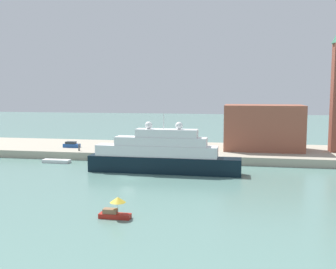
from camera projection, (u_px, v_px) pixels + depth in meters
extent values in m
plane|color=slate|center=(128.00, 179.00, 70.09)|extent=(400.00, 400.00, 0.00)
cube|color=#ADA38E|center=(159.00, 151.00, 96.78)|extent=(110.00, 22.83, 1.74)
cube|color=black|center=(164.00, 165.00, 74.88)|extent=(28.89, 3.80, 3.11)
cube|color=white|center=(156.00, 151.00, 74.85)|extent=(23.11, 3.50, 2.07)
cube|color=white|center=(161.00, 141.00, 74.50)|extent=(17.33, 3.19, 1.61)
cube|color=white|center=(167.00, 133.00, 74.11)|extent=(11.56, 2.89, 1.52)
cylinder|color=silver|center=(164.00, 121.00, 73.97)|extent=(0.16, 0.16, 2.98)
sphere|color=white|center=(179.00, 126.00, 73.53)|extent=(1.37, 1.37, 1.37)
sphere|color=white|center=(149.00, 125.00, 74.59)|extent=(1.37, 1.37, 1.37)
cube|color=#B22319|center=(115.00, 216.00, 48.23)|extent=(3.90, 1.23, 0.57)
cube|color=#8C6647|center=(110.00, 211.00, 48.27)|extent=(1.72, 0.98, 0.59)
cylinder|color=#B2B2B2|center=(118.00, 208.00, 48.05)|extent=(0.06, 0.06, 1.42)
cone|color=gold|center=(118.00, 200.00, 47.93)|extent=(1.94, 1.94, 0.68)
cube|color=silver|center=(56.00, 161.00, 85.44)|extent=(6.01, 1.85, 0.70)
cube|color=#93513D|center=(263.00, 127.00, 92.15)|extent=(17.83, 10.30, 10.44)
cube|color=#1E4C99|center=(72.00, 146.00, 96.46)|extent=(3.91, 1.70, 0.86)
cube|color=#262D33|center=(71.00, 143.00, 96.42)|extent=(2.35, 1.53, 0.57)
cylinder|color=#4C4C4C|center=(79.00, 148.00, 90.95)|extent=(0.36, 0.36, 1.42)
sphere|color=tan|center=(79.00, 144.00, 90.86)|extent=(0.24, 0.24, 0.24)
cylinder|color=black|center=(138.00, 152.00, 87.14)|extent=(0.49, 0.49, 0.67)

